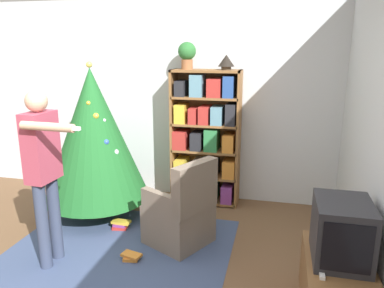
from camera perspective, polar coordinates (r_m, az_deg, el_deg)
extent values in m
plane|color=brown|center=(3.50, -12.76, -20.55)|extent=(14.00, 14.00, 0.00)
cube|color=silver|center=(5.03, -2.36, 6.61)|extent=(8.00, 0.10, 2.60)
cube|color=#3D4C70|center=(3.99, -11.08, -15.67)|extent=(2.22, 1.87, 0.01)
cube|color=brown|center=(4.88, -2.72, 1.15)|extent=(0.03, 0.33, 1.73)
cube|color=brown|center=(4.73, 7.08, 0.60)|extent=(0.03, 0.33, 1.73)
cube|color=brown|center=(4.66, 2.20, 11.08)|extent=(0.87, 0.33, 0.03)
cube|color=brown|center=(4.94, 2.47, 1.31)|extent=(0.87, 0.01, 1.73)
cube|color=brown|center=(5.05, 2.01, -8.35)|extent=(0.84, 0.33, 0.03)
cube|color=beige|center=(5.04, -1.37, -6.85)|extent=(0.15, 0.29, 0.22)
cube|color=#5B899E|center=(4.97, 0.95, -7.03)|extent=(0.16, 0.25, 0.24)
cube|color=#2D7A42|center=(4.98, 3.13, -7.16)|extent=(0.14, 0.31, 0.22)
cube|color=#843889|center=(4.93, 5.41, -7.43)|extent=(0.14, 0.27, 0.22)
cube|color=brown|center=(4.93, 2.05, -4.71)|extent=(0.84, 0.33, 0.03)
cube|color=gold|center=(4.94, -1.58, -3.28)|extent=(0.14, 0.30, 0.19)
cube|color=beige|center=(4.89, 1.07, -3.44)|extent=(0.14, 0.31, 0.20)
cube|color=#232328|center=(4.86, 3.23, -3.61)|extent=(0.13, 0.31, 0.19)
cube|color=orange|center=(4.82, 5.74, -3.65)|extent=(0.15, 0.30, 0.22)
cube|color=brown|center=(4.83, 2.08, -0.90)|extent=(0.84, 0.33, 0.03)
cube|color=#B22D28|center=(4.84, -1.64, 0.73)|extent=(0.17, 0.28, 0.23)
cube|color=#232328|center=(4.80, 0.86, 0.56)|extent=(0.14, 0.30, 0.22)
cube|color=#2D7A42|center=(4.75, 3.08, 0.74)|extent=(0.16, 0.29, 0.28)
cube|color=orange|center=(4.73, 5.67, 0.27)|extent=(0.14, 0.30, 0.22)
cube|color=brown|center=(4.75, 2.12, 3.05)|extent=(0.84, 0.33, 0.03)
cube|color=gold|center=(4.75, -1.63, 4.69)|extent=(0.13, 0.25, 0.24)
cube|color=#B22D28|center=(4.71, 0.28, 4.38)|extent=(0.10, 0.24, 0.20)
cube|color=#B22D28|center=(4.70, 2.00, 4.49)|extent=(0.13, 0.28, 0.22)
cube|color=#5B899E|center=(4.67, 3.95, 4.42)|extent=(0.14, 0.29, 0.22)
cube|color=#232328|center=(4.63, 6.00, 4.53)|extent=(0.12, 0.26, 0.26)
cube|color=brown|center=(4.69, 2.16, 7.12)|extent=(0.84, 0.33, 0.03)
cube|color=#232328|center=(4.72, -1.62, 8.50)|extent=(0.12, 0.27, 0.19)
cube|color=#5B899E|center=(4.66, 0.84, 8.91)|extent=(0.15, 0.26, 0.27)
cube|color=#B22D28|center=(4.64, 3.56, 8.58)|extent=(0.17, 0.30, 0.22)
cube|color=#284C93|center=(4.58, 5.68, 8.68)|extent=(0.13, 0.24, 0.26)
cube|color=brown|center=(3.24, 21.05, -19.51)|extent=(0.48, 0.83, 0.46)
cube|color=#28282D|center=(3.02, 21.85, -12.23)|extent=(0.40, 0.50, 0.46)
cube|color=black|center=(2.79, 22.58, -14.52)|extent=(0.32, 0.01, 0.36)
cube|color=white|center=(2.88, 19.17, -18.19)|extent=(0.04, 0.12, 0.02)
cylinder|color=#4C3323|center=(4.84, -14.00, -9.62)|extent=(0.36, 0.36, 0.10)
cylinder|color=brown|center=(4.79, -14.08, -8.42)|extent=(0.08, 0.08, 0.12)
cone|color=#1E6028|center=(4.54, -14.73, 1.38)|extent=(1.25, 1.25, 1.55)
sphere|color=gold|center=(4.33, -15.51, 6.03)|extent=(0.05, 0.05, 0.05)
sphere|color=red|center=(4.99, -12.25, -1.37)|extent=(0.05, 0.05, 0.05)
sphere|color=#335BB2|center=(4.27, -12.95, 0.29)|extent=(0.07, 0.07, 0.07)
sphere|color=gold|center=(4.30, -14.43, 4.17)|extent=(0.07, 0.07, 0.07)
sphere|color=gold|center=(4.62, -15.44, 6.21)|extent=(0.07, 0.07, 0.07)
sphere|color=silver|center=(4.32, -11.52, -1.22)|extent=(0.07, 0.07, 0.07)
sphere|color=silver|center=(4.32, -13.24, 3.53)|extent=(0.04, 0.04, 0.04)
sphere|color=#E5CC4C|center=(4.43, -15.41, 11.59)|extent=(0.07, 0.07, 0.07)
cube|color=#7A6B5B|center=(3.99, -2.08, -12.00)|extent=(0.76, 0.76, 0.42)
cube|color=#7A6B5B|center=(3.67, 0.49, -6.62)|extent=(0.37, 0.55, 0.50)
cube|color=#7A6B5B|center=(4.03, 0.23, -6.91)|extent=(0.48, 0.31, 0.20)
cube|color=#7A6B5B|center=(3.71, -4.70, -8.92)|extent=(0.48, 0.31, 0.20)
cylinder|color=#38425B|center=(3.86, -20.16, -10.53)|extent=(0.11, 0.11, 0.83)
cylinder|color=#38425B|center=(3.74, -21.80, -11.57)|extent=(0.11, 0.11, 0.83)
cube|color=#AD4256|center=(3.56, -22.01, -0.41)|extent=(0.20, 0.33, 0.62)
cylinder|color=#DBAD89|center=(3.72, -20.10, -0.11)|extent=(0.07, 0.07, 0.50)
cylinder|color=#DBAD89|center=(3.21, -21.18, 2.47)|extent=(0.48, 0.09, 0.07)
cube|color=white|center=(3.07, -17.60, 2.28)|extent=(0.11, 0.04, 0.03)
sphere|color=#DBAD89|center=(3.48, -22.65, 6.06)|extent=(0.19, 0.19, 0.19)
cylinder|color=#935B38|center=(4.71, -0.76, 12.04)|extent=(0.14, 0.14, 0.12)
sphere|color=#2D7033|center=(4.71, -0.76, 13.97)|extent=(0.22, 0.22, 0.22)
cylinder|color=#473828|center=(4.62, 5.22, 11.43)|extent=(0.12, 0.12, 0.04)
cone|color=black|center=(4.61, 5.25, 12.55)|extent=(0.20, 0.20, 0.14)
cube|color=#B22D28|center=(4.42, -10.87, -12.29)|extent=(0.18, 0.16, 0.04)
cube|color=#843889|center=(4.40, -10.89, -11.97)|extent=(0.14, 0.11, 0.03)
cube|color=gold|center=(4.40, -10.75, -11.59)|extent=(0.21, 0.11, 0.03)
cube|color=orange|center=(3.83, -9.25, -16.75)|extent=(0.16, 0.14, 0.04)
cube|color=orange|center=(3.81, -9.22, -16.36)|extent=(0.21, 0.15, 0.03)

